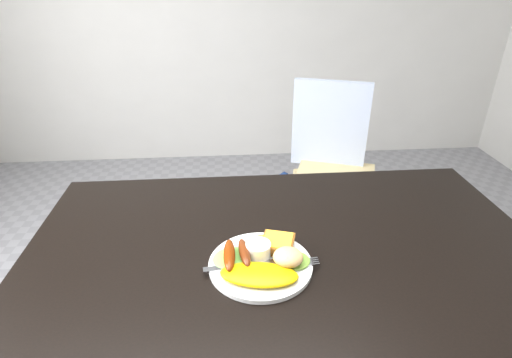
{
  "coord_description": "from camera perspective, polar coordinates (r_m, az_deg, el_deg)",
  "views": [
    {
      "loc": [
        -0.13,
        -0.71,
        1.32
      ],
      "look_at": [
        -0.06,
        0.09,
        0.9
      ],
      "focal_mm": 28.0,
      "sensor_mm": 36.0,
      "label": 1
    }
  ],
  "objects": [
    {
      "name": "lettuce_right",
      "position": [
        0.88,
        5.33,
        -11.51
      ],
      "size": [
        0.08,
        0.08,
        0.01
      ],
      "primitive_type": "ellipsoid",
      "rotation": [
        0.0,
        0.0,
        0.16
      ],
      "color": "#5A8730",
      "rests_on": "plate"
    },
    {
      "name": "person",
      "position": [
        1.44,
        11.83,
        4.22
      ],
      "size": [
        0.57,
        0.4,
        1.52
      ],
      "primitive_type": "imported",
      "rotation": [
        0.0,
        0.0,
        3.08
      ],
      "color": "navy",
      "rests_on": "ground"
    },
    {
      "name": "toast_b",
      "position": [
        0.9,
        3.13,
        -9.0
      ],
      "size": [
        0.09,
        0.09,
        0.01
      ],
      "primitive_type": "cube",
      "rotation": [
        0.0,
        0.0,
        -0.29
      ],
      "color": "brown",
      "rests_on": "toast_a"
    },
    {
      "name": "ramekin",
      "position": [
        0.88,
        0.32,
        -10.08
      ],
      "size": [
        0.07,
        0.07,
        0.03
      ],
      "primitive_type": "cylinder",
      "rotation": [
        0.0,
        0.0,
        0.28
      ],
      "color": "white",
      "rests_on": "plate"
    },
    {
      "name": "omelette",
      "position": [
        0.83,
        0.45,
        -13.5
      ],
      "size": [
        0.17,
        0.1,
        0.02
      ],
      "primitive_type": "ellipsoid",
      "rotation": [
        0.0,
        0.0,
        -0.17
      ],
      "color": "#D5C20B",
      "rests_on": "plate"
    },
    {
      "name": "sausage_a",
      "position": [
        0.86,
        -3.83,
        -10.75
      ],
      "size": [
        0.03,
        0.11,
        0.03
      ],
      "primitive_type": "ellipsoid",
      "rotation": [
        0.0,
        0.0,
        -0.02
      ],
      "color": "#71390A",
      "rests_on": "lettuce_left"
    },
    {
      "name": "dining_chair",
      "position": [
        1.9,
        11.14,
        -0.14
      ],
      "size": [
        0.46,
        0.46,
        0.04
      ],
      "primitive_type": "cube",
      "rotation": [
        0.0,
        0.0,
        -0.34
      ],
      "color": "tan",
      "rests_on": "ground"
    },
    {
      "name": "lettuce_left",
      "position": [
        0.88,
        -3.3,
        -11.22
      ],
      "size": [
        0.1,
        0.09,
        0.01
      ],
      "primitive_type": "ellipsoid",
      "rotation": [
        0.0,
        0.0,
        0.15
      ],
      "color": "#4E972E",
      "rests_on": "plate"
    },
    {
      "name": "fork",
      "position": [
        0.87,
        -1.37,
        -12.21
      ],
      "size": [
        0.18,
        0.03,
        0.0
      ],
      "primitive_type": "cube",
      "rotation": [
        0.0,
        0.0,
        0.1
      ],
      "color": "#ADAFB7",
      "rests_on": "plate"
    },
    {
      "name": "plate",
      "position": [
        0.88,
        0.64,
        -12.14
      ],
      "size": [
        0.22,
        0.22,
        0.01
      ],
      "primitive_type": "cylinder",
      "color": "white",
      "rests_on": "dining_table"
    },
    {
      "name": "potato_salad",
      "position": [
        0.85,
        4.6,
        -11.05
      ],
      "size": [
        0.07,
        0.07,
        0.03
      ],
      "primitive_type": "ellipsoid",
      "rotation": [
        0.0,
        0.0,
        -0.17
      ],
      "color": "beige",
      "rests_on": "lettuce_right"
    },
    {
      "name": "toast_a",
      "position": [
        0.92,
        2.27,
        -9.28
      ],
      "size": [
        0.08,
        0.08,
        0.01
      ],
      "primitive_type": "cube",
      "rotation": [
        0.0,
        0.0,
        0.25
      ],
      "color": "brown",
      "rests_on": "plate"
    },
    {
      "name": "dining_table",
      "position": [
        0.93,
        4.47,
        -11.82
      ],
      "size": [
        1.2,
        0.8,
        0.04
      ],
      "primitive_type": "cube",
      "color": "black",
      "rests_on": "ground"
    },
    {
      "name": "sausage_b",
      "position": [
        0.87,
        -1.68,
        -10.44
      ],
      "size": [
        0.03,
        0.1,
        0.02
      ],
      "primitive_type": "ellipsoid",
      "rotation": [
        0.0,
        0.0,
        0.1
      ],
      "color": "#592512",
      "rests_on": "lettuce_left"
    }
  ]
}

